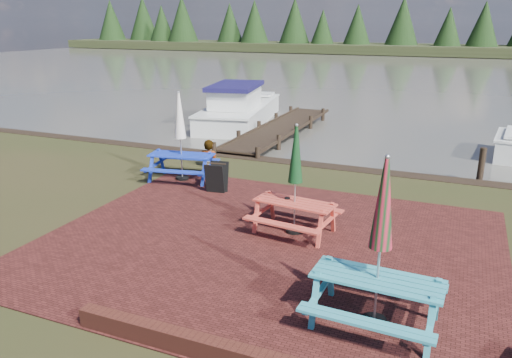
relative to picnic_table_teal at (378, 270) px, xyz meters
The scene contains 11 objects.
ground 2.81m from the picnic_table_teal, 158.74° to the left, with size 120.00×120.00×0.00m, color black.
paving 3.29m from the picnic_table_teal, 141.62° to the left, with size 9.00×7.50×0.02m, color #341210.
water 38.06m from the picnic_table_teal, 93.74° to the left, with size 120.00×60.00×0.02m, color #47433D.
far_treeline 67.05m from the picnic_table_teal, 92.12° to the left, with size 120.00×10.00×8.10m.
picnic_table_teal is the anchor object (origin of this frame).
picnic_table_red 3.50m from the picnic_table_teal, 128.37° to the left, with size 1.85×1.69×2.34m.
picnic_table_blue 8.06m from the picnic_table_teal, 141.24° to the left, with size 2.03×1.86×2.48m.
chalkboard 6.61m from the picnic_table_teal, 137.66° to the left, with size 0.52×0.54×0.80m.
jetty 13.65m from the picnic_table_teal, 116.04° to the left, with size 1.76×9.08×1.00m.
boat_jetty 16.33m from the picnic_table_teal, 121.60° to the left, with size 3.67×7.41×2.05m.
person 8.94m from the picnic_table_teal, 133.68° to the left, with size 0.63×0.41×1.71m, color gray.
Camera 1 is at (3.34, -7.56, 4.33)m, focal length 35.00 mm.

